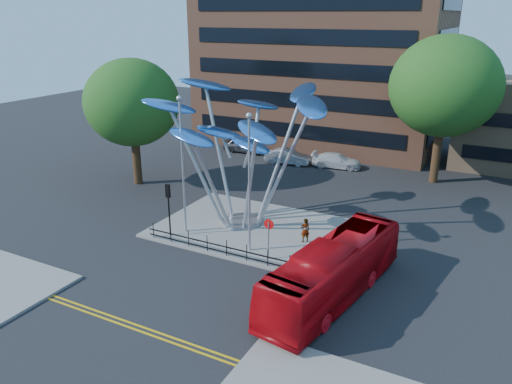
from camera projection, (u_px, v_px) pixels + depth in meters
The scene contains 17 objects.
ground at pixel (216, 272), 27.72m from camera, with size 120.00×120.00×0.00m, color black.
traffic_island at pixel (251, 228), 33.13m from camera, with size 12.00×9.00×0.15m, color slate.
double_yellow_near at pixel (146, 328), 22.72m from camera, with size 40.00×0.12×0.01m, color gold.
double_yellow_far at pixel (142, 332), 22.47m from camera, with size 40.00×0.12×0.01m, color gold.
tree_right at pixel (445, 86), 39.82m from camera, with size 8.80×8.80×12.11m.
tree_left at pixel (132, 103), 39.90m from camera, with size 7.60×7.60×10.32m.
leaf_sculpture at pixel (241, 124), 31.87m from camera, with size 12.72×9.54×9.51m.
street_lamp_left at pixel (182, 154), 30.80m from camera, with size 0.36×0.36×8.80m.
street_lamp_right at pixel (249, 171), 28.28m from camera, with size 0.36×0.36×8.30m.
traffic_light_island at pixel (168, 199), 31.11m from camera, with size 0.28×0.18×3.42m.
no_entry_sign_island at pixel (269, 232), 28.32m from camera, with size 0.60×0.10×2.45m.
pedestrian_railing_front at pixel (217, 247), 29.39m from camera, with size 10.00×0.06×1.00m.
red_bus at pixel (334, 271), 24.75m from camera, with size 2.50×10.70×2.98m, color #B6080F.
pedestrian at pixel (305, 230), 30.74m from camera, with size 0.57×0.37×1.56m, color gray.
parked_car_left at pixel (245, 145), 51.39m from camera, with size 1.80×4.48×1.53m, color #3B3C42.
parked_car_mid at pixel (288, 157), 47.38m from camera, with size 1.50×4.30×1.42m, color #A6AAAE.
parked_car_right at pixel (336, 161), 46.26m from camera, with size 1.86×4.58×1.33m, color silver.
Camera 1 is at (13.43, -20.73, 13.53)m, focal length 35.00 mm.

